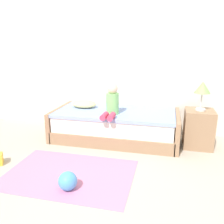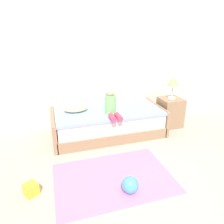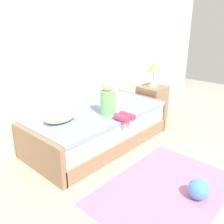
{
  "view_description": "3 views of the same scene",
  "coord_description": "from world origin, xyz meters",
  "px_view_note": "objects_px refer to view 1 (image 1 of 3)",
  "views": [
    {
      "loc": [
        0.68,
        -1.78,
        1.56
      ],
      "look_at": [
        -0.17,
        1.75,
        0.55
      ],
      "focal_mm": 38.16,
      "sensor_mm": 36.0,
      "label": 1
    },
    {
      "loc": [
        -1.17,
        -1.53,
        1.9
      ],
      "look_at": [
        -0.17,
        1.75,
        0.55
      ],
      "focal_mm": 33.31,
      "sensor_mm": 36.0,
      "label": 2
    },
    {
      "loc": [
        -2.46,
        -0.35,
        1.74
      ],
      "look_at": [
        -0.17,
        1.75,
        0.55
      ],
      "focal_mm": 39.37,
      "sensor_mm": 36.0,
      "label": 3
    }
  ],
  "objects_px": {
    "bed": "(115,125)",
    "pillow": "(84,104)",
    "toy_ball": "(68,181)",
    "child_figure": "(112,102)",
    "table_lamp": "(203,89)",
    "nightstand": "(198,129)"
  },
  "relations": [
    {
      "from": "bed",
      "to": "pillow",
      "type": "relative_size",
      "value": 4.8
    },
    {
      "from": "bed",
      "to": "toy_ball",
      "type": "bearing_deg",
      "value": -96.44
    },
    {
      "from": "child_figure",
      "to": "toy_ball",
      "type": "relative_size",
      "value": 2.35
    },
    {
      "from": "bed",
      "to": "child_figure",
      "type": "xyz_separation_m",
      "value": [
        -0.01,
        -0.23,
        0.46
      ]
    },
    {
      "from": "bed",
      "to": "table_lamp",
      "type": "distance_m",
      "value": 1.52
    },
    {
      "from": "nightstand",
      "to": "pillow",
      "type": "xyz_separation_m",
      "value": [
        -1.95,
        0.11,
        0.26
      ]
    },
    {
      "from": "bed",
      "to": "toy_ball",
      "type": "distance_m",
      "value": 1.63
    },
    {
      "from": "table_lamp",
      "to": "child_figure",
      "type": "relative_size",
      "value": 0.88
    },
    {
      "from": "toy_ball",
      "to": "child_figure",
      "type": "bearing_deg",
      "value": 82.87
    },
    {
      "from": "child_figure",
      "to": "pillow",
      "type": "height_order",
      "value": "child_figure"
    },
    {
      "from": "child_figure",
      "to": "nightstand",
      "type": "bearing_deg",
      "value": 9.17
    },
    {
      "from": "pillow",
      "to": "toy_ball",
      "type": "distance_m",
      "value": 1.82
    },
    {
      "from": "pillow",
      "to": "nightstand",
      "type": "bearing_deg",
      "value": -3.21
    },
    {
      "from": "nightstand",
      "to": "bed",
      "type": "bearing_deg",
      "value": 179.61
    },
    {
      "from": "table_lamp",
      "to": "pillow",
      "type": "height_order",
      "value": "table_lamp"
    },
    {
      "from": "bed",
      "to": "child_figure",
      "type": "bearing_deg",
      "value": -92.22
    },
    {
      "from": "child_figure",
      "to": "pillow",
      "type": "relative_size",
      "value": 1.16
    },
    {
      "from": "table_lamp",
      "to": "toy_ball",
      "type": "bearing_deg",
      "value": -133.67
    },
    {
      "from": "bed",
      "to": "child_figure",
      "type": "relative_size",
      "value": 4.14
    },
    {
      "from": "table_lamp",
      "to": "child_figure",
      "type": "distance_m",
      "value": 1.4
    },
    {
      "from": "table_lamp",
      "to": "toy_ball",
      "type": "relative_size",
      "value": 2.07
    },
    {
      "from": "bed",
      "to": "pillow",
      "type": "height_order",
      "value": "pillow"
    }
  ]
}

